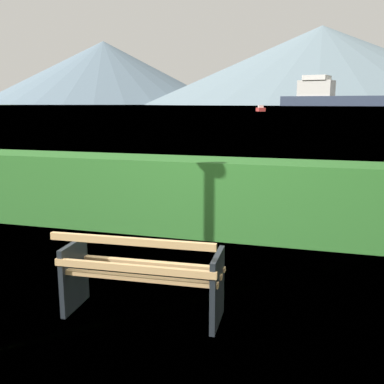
# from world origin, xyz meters

# --- Properties ---
(ground_plane) EXTENTS (1400.00, 1400.00, 0.00)m
(ground_plane) POSITION_xyz_m (0.00, 0.00, 0.00)
(ground_plane) COLOR #567A38
(water_surface) EXTENTS (620.00, 620.00, 0.00)m
(water_surface) POSITION_xyz_m (0.00, 306.48, 0.00)
(water_surface) COLOR #7A99A8
(water_surface) RESTS_ON ground_plane
(park_bench) EXTENTS (1.54, 0.64, 0.87)m
(park_bench) POSITION_xyz_m (0.00, -0.06, 0.42)
(park_bench) COLOR tan
(park_bench) RESTS_ON ground_plane
(hedge_row) EXTENTS (10.54, 0.84, 1.17)m
(hedge_row) POSITION_xyz_m (0.00, 2.83, 0.58)
(hedge_row) COLOR #2D6B28
(hedge_row) RESTS_ON ground_plane
(cargo_ship_large) EXTENTS (120.13, 46.14, 19.60)m
(cargo_ship_large) POSITION_xyz_m (26.93, 299.45, 5.48)
(cargo_ship_large) COLOR #2D384C
(cargo_ship_large) RESTS_ON water_surface
(fishing_boat_near) EXTENTS (2.82, 4.54, 1.49)m
(fishing_boat_near) POSITION_xyz_m (-12.06, 104.87, 0.55)
(fishing_boat_near) COLOR #B2332D
(fishing_boat_near) RESTS_ON water_surface
(distant_hills) EXTENTS (939.27, 443.32, 86.99)m
(distant_hills) POSITION_xyz_m (-4.12, 569.17, 41.71)
(distant_hills) COLOR slate
(distant_hills) RESTS_ON ground_plane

